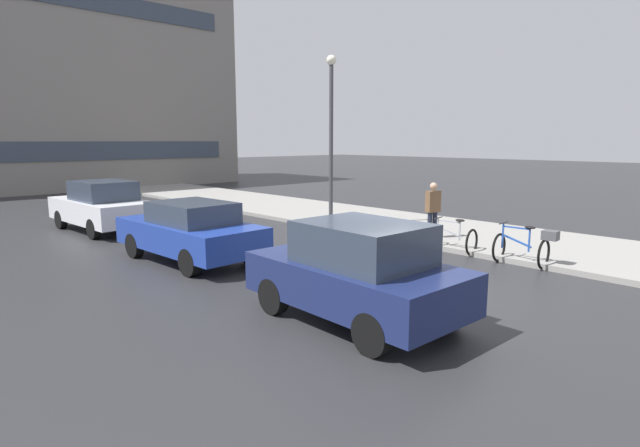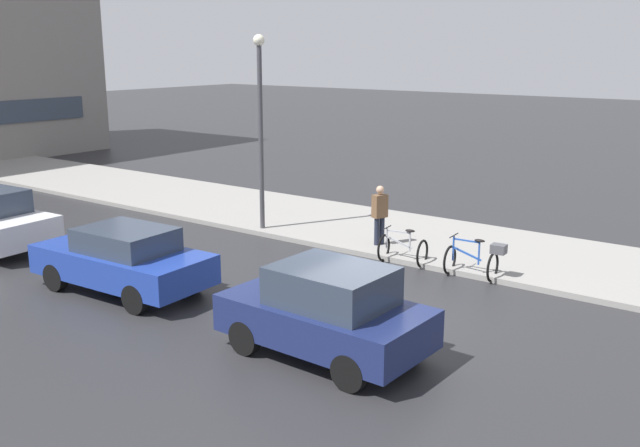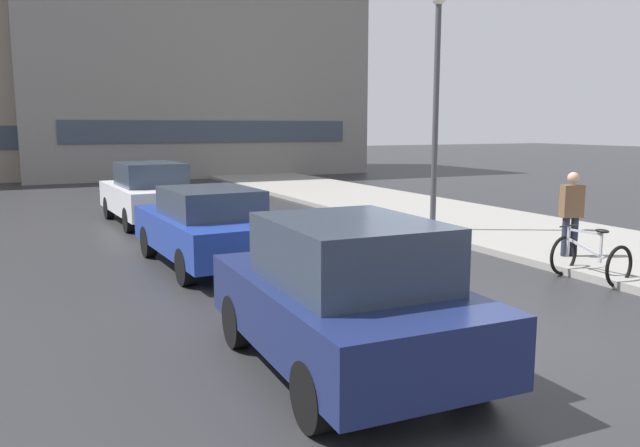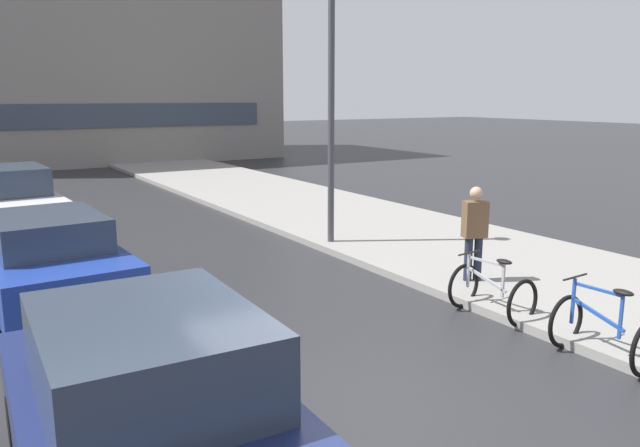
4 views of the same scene
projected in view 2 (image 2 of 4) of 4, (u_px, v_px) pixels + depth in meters
The scene contains 8 objects.
ground_plane at pixel (371, 318), 14.69m from camera, with size 140.00×140.00×0.00m, color #28282B.
sidewalk_kerb at pixel (223, 204), 25.12m from camera, with size 4.80×60.00×0.14m, color gray.
bicycle_nearest at pixel (477, 259), 17.06m from camera, with size 0.79×1.44×1.01m.
bicycle_second at pixel (403, 249), 18.27m from camera, with size 0.84×1.21×0.94m.
car_navy at pixel (327, 311), 12.72m from camera, with size 2.02×3.81×1.69m.
car_blue at pixel (123, 259), 16.12m from camera, with size 2.08×4.34×1.51m.
pedestrian at pixel (380, 214), 19.46m from camera, with size 0.46×0.36×1.79m.
streetlamp at pixel (260, 117), 20.66m from camera, with size 0.33×0.33×5.79m.
Camera 2 is at (-11.73, -7.34, 5.42)m, focal length 40.00 mm.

